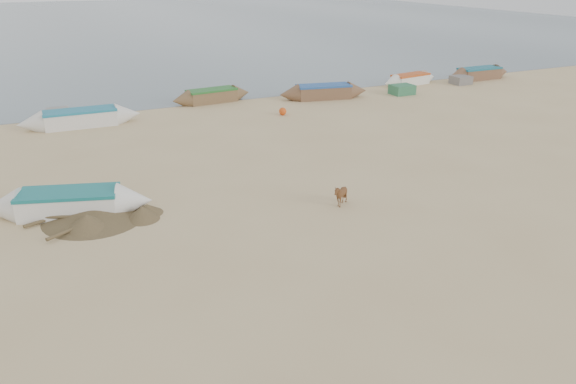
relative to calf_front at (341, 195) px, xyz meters
name	(u,v)px	position (x,y,z in m)	size (l,w,h in m)	color
ground	(347,271)	(-2.22, -4.18, -0.43)	(140.00, 140.00, 0.00)	tan
sea	(66,23)	(-2.22, 77.82, -0.42)	(160.00, 160.00, 0.00)	slate
calf_front	(341,195)	(0.00, 0.00, 0.00)	(0.69, 0.78, 0.86)	#57341B
near_canoe	(69,203)	(-9.02, 3.47, 0.01)	(5.71, 1.37, 0.88)	silver
debris_pile	(94,212)	(-8.31, 2.78, -0.20)	(3.54, 3.54, 0.45)	brown
waterline_canoes	(180,104)	(-1.45, 16.52, 0.01)	(57.01, 4.25, 0.93)	brown
beach_clutter	(247,104)	(2.47, 15.46, -0.13)	(43.97, 5.68, 0.64)	#306B34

